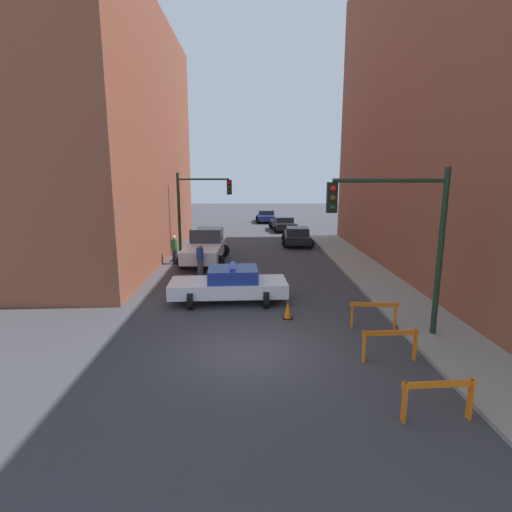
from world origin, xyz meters
TOP-DOWN VIEW (x-y plane):
  - ground_plane at (0.00, 0.00)m, footprint 120.00×120.00m
  - sidewalk_right at (6.20, 0.00)m, footprint 2.40×44.00m
  - building_corner_left at (-12.00, 14.00)m, footprint 14.00×20.00m
  - traffic_light_near at (4.73, 0.97)m, footprint 3.64×0.35m
  - traffic_light_far at (-3.30, 14.35)m, footprint 3.44×0.35m
  - police_car at (-0.77, 4.68)m, footprint 4.78×2.50m
  - white_truck at (-2.56, 12.26)m, footprint 2.75×5.46m
  - parked_car_near at (3.56, 17.96)m, footprint 2.46×4.41m
  - parked_car_mid at (3.15, 25.40)m, footprint 2.52×4.44m
  - parked_car_far at (1.88, 32.17)m, footprint 2.28×4.31m
  - pedestrian_crossing at (-2.48, 8.96)m, footprint 0.49×0.49m
  - pedestrian_corner at (-4.27, 11.71)m, footprint 0.40×0.40m
  - barrier_front at (3.96, -3.44)m, footprint 1.60×0.26m
  - barrier_mid at (3.91, -0.70)m, footprint 1.60×0.24m
  - barrier_back at (4.21, 1.72)m, footprint 1.60×0.30m
  - traffic_cone at (1.41, 2.69)m, footprint 0.36×0.36m

SIDE VIEW (x-z plane):
  - ground_plane at x=0.00m, z-range 0.00..0.00m
  - sidewalk_right at x=6.20m, z-range 0.00..0.12m
  - traffic_cone at x=1.41m, z-range -0.01..0.65m
  - barrier_front at x=3.96m, z-range 0.17..1.07m
  - barrier_mid at x=3.91m, z-range 0.17..1.07m
  - barrier_back at x=4.21m, z-range 0.17..1.07m
  - parked_car_near at x=3.56m, z-range 0.02..1.33m
  - parked_car_mid at x=3.15m, z-range 0.02..1.33m
  - parked_car_far at x=1.88m, z-range 0.02..1.33m
  - police_car at x=-0.77m, z-range -0.04..1.48m
  - pedestrian_crossing at x=-2.48m, z-range 0.03..1.69m
  - pedestrian_corner at x=-4.27m, z-range 0.03..1.69m
  - white_truck at x=-2.56m, z-range -0.04..1.86m
  - traffic_light_far at x=-3.30m, z-range 0.80..6.00m
  - traffic_light_near at x=4.73m, z-range 0.93..6.13m
  - building_corner_left at x=-12.00m, z-range 0.00..14.48m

